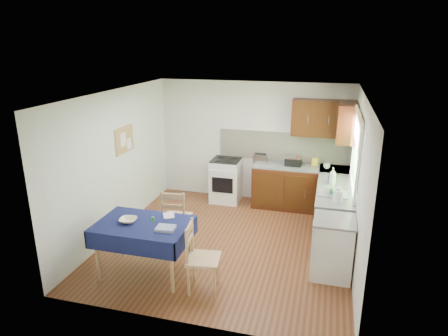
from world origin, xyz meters
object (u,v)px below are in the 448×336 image
(kettle, at_px, (338,195))
(dish_rack, at_px, (333,193))
(chair_near, at_px, (200,255))
(toaster, at_px, (260,158))
(dining_table, at_px, (143,230))
(sandwich_press, at_px, (293,161))
(chair_far, at_px, (176,216))

(kettle, bearing_deg, dish_rack, 103.21)
(chair_near, relative_size, toaster, 3.61)
(dining_table, distance_m, sandwich_press, 3.54)
(dish_rack, bearing_deg, sandwich_press, 97.15)
(toaster, relative_size, kettle, 1.06)
(dining_table, height_order, kettle, kettle)
(chair_far, xyz_separation_m, dish_rack, (2.47, 0.67, 0.40))
(sandwich_press, bearing_deg, chair_near, -114.98)
(chair_near, distance_m, toaster, 3.21)
(toaster, xyz_separation_m, sandwich_press, (0.66, 0.03, -0.00))
(dining_table, distance_m, dish_rack, 3.05)
(sandwich_press, bearing_deg, dining_table, -129.98)
(dining_table, distance_m, chair_near, 0.93)
(toaster, height_order, dish_rack, dish_rack)
(sandwich_press, bearing_deg, kettle, -72.96)
(chair_far, distance_m, kettle, 2.61)
(dish_rack, bearing_deg, kettle, -98.18)
(kettle, bearing_deg, toaster, 131.52)
(chair_far, bearing_deg, kettle, -176.94)
(dining_table, bearing_deg, kettle, 45.97)
(chair_far, distance_m, chair_near, 1.33)
(chair_far, xyz_separation_m, chair_near, (0.78, -1.08, -0.01))
(chair_near, height_order, kettle, kettle)
(dish_rack, bearing_deg, toaster, 114.18)
(toaster, relative_size, dish_rack, 0.60)
(chair_near, relative_size, dish_rack, 2.16)
(dining_table, relative_size, chair_far, 1.33)
(toaster, bearing_deg, kettle, -47.12)
(chair_near, bearing_deg, dining_table, 71.70)
(kettle, bearing_deg, dining_table, -154.17)
(toaster, relative_size, sandwich_press, 0.85)
(chair_near, relative_size, kettle, 3.82)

